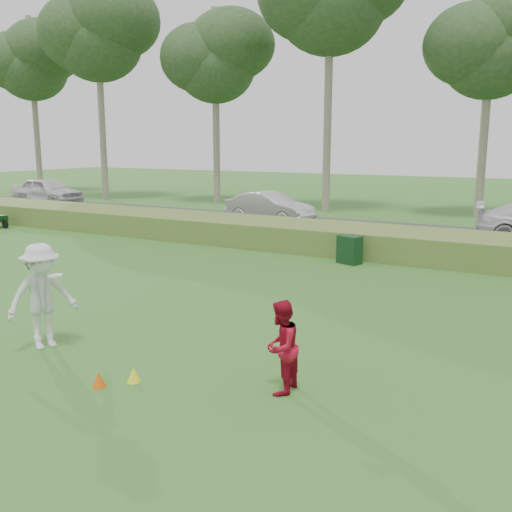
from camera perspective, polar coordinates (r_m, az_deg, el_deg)
The scene contains 14 objects.
ground at distance 10.36m, azimuth -11.00°, elevation -10.92°, with size 120.00×120.00×0.00m, color #296220.
reed_strip at distance 20.56m, azimuth 10.88°, elevation 1.51°, with size 80.00×3.00×0.90m, color #4E6C2B.
park_road at distance 25.37m, azimuth 14.41°, elevation 2.23°, with size 80.00×6.00×0.06m, color #2D2D2D.
tree_0 at distance 47.92m, azimuth -21.53°, elevation 17.57°, with size 6.76×6.76×13.00m.
tree_1 at distance 41.43m, azimuth -15.57°, elevation 20.61°, with size 7.54×7.54×14.50m.
tree_2 at distance 37.62m, azimuth -4.09°, elevation 19.07°, with size 6.50×6.50×12.00m.
tree_4 at distance 32.41m, azimuth 22.42°, elevation 18.87°, with size 6.24×6.24×11.50m.
player_white at distance 11.57m, azimuth -20.61°, elevation -3.78°, with size 1.21×1.50×2.03m.
player_red at distance 9.00m, azimuth 2.51°, elevation -9.08°, with size 0.73×0.57×1.50m, color #A40E25.
cone_orange at distance 9.73m, azimuth -15.44°, elevation -11.83°, with size 0.23×0.23×0.25m, color #DF520B.
cone_yellow at distance 9.79m, azimuth -12.13°, elevation -11.54°, with size 0.22×0.22×0.25m, color yellow.
utility_cabinet at distance 18.71m, azimuth 9.33°, elevation 0.62°, with size 0.73×0.46×0.92m, color #113318.
car_left at distance 38.03m, azimuth -20.15°, elevation 6.12°, with size 1.96×4.86×1.66m, color silver.
car_mid at distance 27.46m, azimuth 1.39°, elevation 4.87°, with size 1.56×4.46×1.47m, color silver.
Camera 1 is at (6.26, -7.28, 3.89)m, focal length 40.00 mm.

